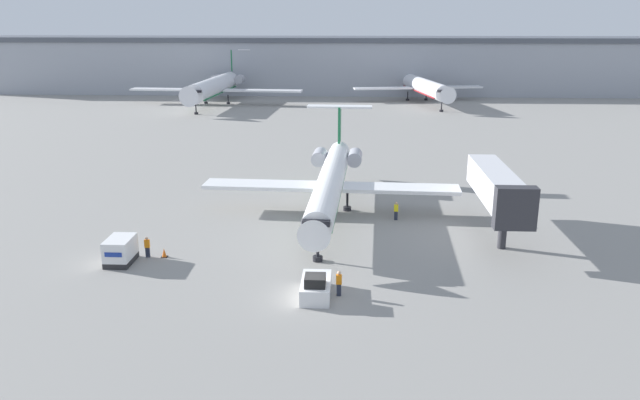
{
  "coord_description": "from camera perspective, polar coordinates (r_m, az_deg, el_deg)",
  "views": [
    {
      "loc": [
        2.6,
        -39.15,
        18.79
      ],
      "look_at": [
        0.0,
        13.44,
        3.17
      ],
      "focal_mm": 35.0,
      "sensor_mm": 36.0,
      "label": 1
    }
  ],
  "objects": [
    {
      "name": "ground_plane",
      "position": [
        43.51,
        -0.88,
        -9.06
      ],
      "size": [
        600.0,
        600.0,
        0.0
      ],
      "primitive_type": "plane",
      "color": "gray"
    },
    {
      "name": "worker_by_wing",
      "position": [
        59.86,
        6.97,
        -0.96
      ],
      "size": [
        0.4,
        0.25,
        1.77
      ],
      "color": "#232838",
      "rests_on": "ground"
    },
    {
      "name": "airplane_main",
      "position": [
        61.16,
        0.97,
        1.73
      ],
      "size": [
        25.28,
        30.56,
        8.71
      ],
      "color": "white",
      "rests_on": "ground"
    },
    {
      "name": "pushback_tug",
      "position": [
        43.68,
        -0.38,
        -7.94
      ],
      "size": [
        2.03,
        4.04,
        1.88
      ],
      "color": "silver",
      "rests_on": "ground"
    },
    {
      "name": "worker_near_tug",
      "position": [
        43.64,
        1.74,
        -7.58
      ],
      "size": [
        0.4,
        0.26,
        1.84
      ],
      "color": "#232838",
      "rests_on": "ground"
    },
    {
      "name": "traffic_cone_left",
      "position": [
        52.08,
        -14.06,
        -4.72
      ],
      "size": [
        0.51,
        0.51,
        0.75
      ],
      "color": "black",
      "rests_on": "ground"
    },
    {
      "name": "terminal_building",
      "position": [
        159.62,
        1.93,
        12.24
      ],
      "size": [
        180.0,
        16.8,
        13.72
      ],
      "color": "#9EA3AD",
      "rests_on": "ground"
    },
    {
      "name": "jet_bridge",
      "position": [
        56.11,
        15.94,
        1.08
      ],
      "size": [
        3.2,
        14.09,
        6.19
      ],
      "color": "#2D2D33",
      "rests_on": "ground"
    },
    {
      "name": "airplane_parked_far_left",
      "position": [
        145.49,
        9.03,
        10.38
      ],
      "size": [
        29.87,
        39.78,
        10.51
      ],
      "color": "white",
      "rests_on": "ground"
    },
    {
      "name": "worker_on_apron",
      "position": [
        52.24,
        -15.51,
        -4.13
      ],
      "size": [
        0.4,
        0.24,
        1.73
      ],
      "color": "#232838",
      "rests_on": "ground"
    },
    {
      "name": "airplane_parked_far_right",
      "position": [
        139.74,
        -9.59,
        10.21
      ],
      "size": [
        38.19,
        36.18,
        11.03
      ],
      "color": "white",
      "rests_on": "ground"
    },
    {
      "name": "luggage_cart",
      "position": [
        51.63,
        -17.79,
        -4.43
      ],
      "size": [
        1.92,
        2.97,
        2.05
      ],
      "color": "#232326",
      "rests_on": "ground"
    }
  ]
}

